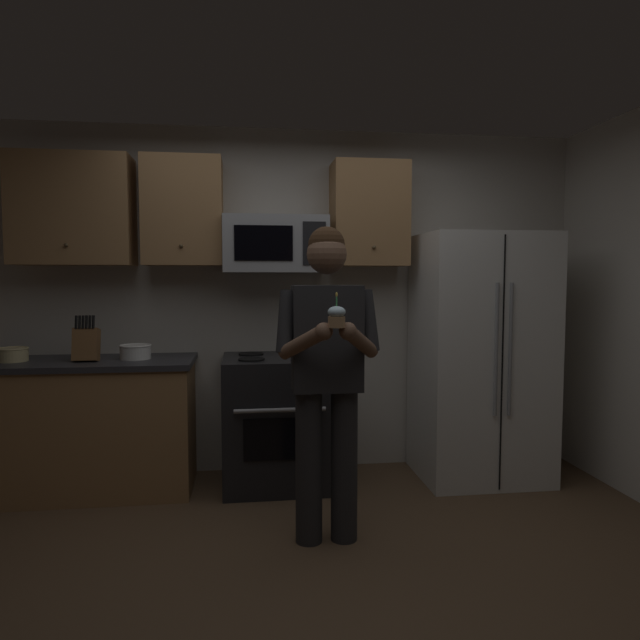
# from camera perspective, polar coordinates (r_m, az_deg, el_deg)

# --- Properties ---
(ground_plane) EXTENTS (6.00, 6.00, 0.00)m
(ground_plane) POSITION_cam_1_polar(r_m,az_deg,el_deg) (3.07, 0.38, -24.58)
(ground_plane) COLOR brown
(wall_back) EXTENTS (4.40, 0.10, 2.60)m
(wall_back) POSITION_cam_1_polar(r_m,az_deg,el_deg) (4.44, -2.71, 1.88)
(wall_back) COLOR beige
(wall_back) RESTS_ON ground
(oven_range) EXTENTS (0.76, 0.70, 0.93)m
(oven_range) POSITION_cam_1_polar(r_m,az_deg,el_deg) (4.16, -4.31, -9.97)
(oven_range) COLOR black
(oven_range) RESTS_ON ground
(microwave) EXTENTS (0.74, 0.41, 0.40)m
(microwave) POSITION_cam_1_polar(r_m,az_deg,el_deg) (4.16, -4.50, 7.51)
(microwave) COLOR #9EA0A5
(refrigerator) EXTENTS (0.90, 0.75, 1.80)m
(refrigerator) POSITION_cam_1_polar(r_m,az_deg,el_deg) (4.38, 15.72, -3.55)
(refrigerator) COLOR white
(refrigerator) RESTS_ON ground
(cabinet_row_upper) EXTENTS (2.78, 0.36, 0.76)m
(cabinet_row_upper) POSITION_cam_1_polar(r_m,az_deg,el_deg) (4.24, -12.47, 10.48)
(cabinet_row_upper) COLOR #9E7247
(counter_left) EXTENTS (1.44, 0.66, 0.92)m
(counter_left) POSITION_cam_1_polar(r_m,az_deg,el_deg) (4.31, -22.12, -9.76)
(counter_left) COLOR #9E7247
(counter_left) RESTS_ON ground
(knife_block) EXTENTS (0.16, 0.15, 0.32)m
(knife_block) POSITION_cam_1_polar(r_m,az_deg,el_deg) (4.16, -22.33, -2.22)
(knife_block) COLOR brown
(knife_block) RESTS_ON counter_left
(bowl_large_white) EXTENTS (0.22, 0.22, 0.10)m
(bowl_large_white) POSITION_cam_1_polar(r_m,az_deg,el_deg) (4.16, -17.96, -3.00)
(bowl_large_white) COLOR white
(bowl_large_white) RESTS_ON counter_left
(bowl_small_colored) EXTENTS (0.20, 0.20, 0.09)m
(bowl_small_colored) POSITION_cam_1_polar(r_m,az_deg,el_deg) (4.37, -28.36, -3.02)
(bowl_small_colored) COLOR beige
(bowl_small_colored) RESTS_ON counter_left
(person) EXTENTS (0.60, 0.48, 1.76)m
(person) POSITION_cam_1_polar(r_m,az_deg,el_deg) (3.15, 0.70, -4.64)
(person) COLOR #262628
(person) RESTS_ON ground
(cupcake) EXTENTS (0.09, 0.09, 0.17)m
(cupcake) POSITION_cam_1_polar(r_m,az_deg,el_deg) (2.79, 1.67, 0.35)
(cupcake) COLOR #A87F56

